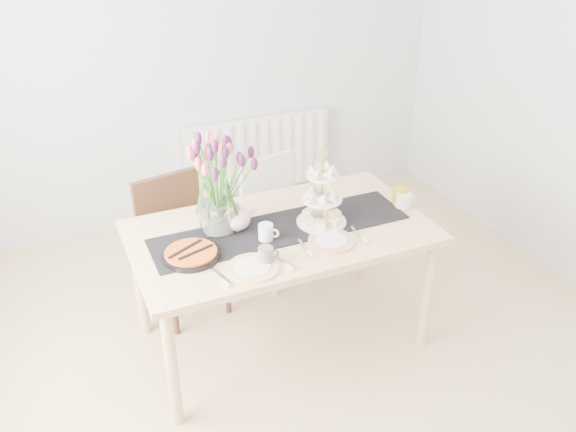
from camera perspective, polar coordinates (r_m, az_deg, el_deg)
name	(u,v)px	position (r m, az deg, el deg)	size (l,w,h in m)	color
room_shell	(331,178)	(2.57, 4.03, 3.58)	(4.50, 4.50, 4.50)	tan
radiator	(258,154)	(4.93, -2.79, 5.79)	(1.20, 0.08, 0.60)	white
dining_table	(281,241)	(3.31, -0.65, -2.38)	(1.60, 0.90, 0.75)	tan
chair_brown	(178,235)	(3.77, -10.26, -1.77)	(0.50, 0.50, 0.86)	#392215
chair_white	(276,210)	(4.05, -1.15, 0.61)	(0.47, 0.47, 0.81)	silver
table_runner	(281,229)	(3.27, -0.65, -1.18)	(1.40, 0.35, 0.01)	black
tulip_vase	(216,173)	(3.12, -6.77, 4.06)	(0.63, 0.63, 0.53)	silver
cake_stand	(322,205)	(3.27, 3.19, 1.01)	(0.27, 0.27, 0.40)	gold
teapot	(237,218)	(3.24, -4.80, -0.23)	(0.23, 0.19, 0.15)	white
cream_jug	(403,200)	(3.53, 10.75, 1.44)	(0.09, 0.09, 0.09)	silver
tart_tin	(191,254)	(3.07, -9.06, -3.57)	(0.29, 0.29, 0.04)	black
mug_grey	(266,255)	(2.97, -2.10, -3.71)	(0.07, 0.07, 0.09)	slate
mug_white	(266,233)	(3.15, -2.09, -1.56)	(0.08, 0.08, 0.09)	silver
mug_orange	(400,197)	(3.55, 10.48, 1.80)	(0.09, 0.09, 0.10)	orange
plate_left	(253,268)	(2.95, -3.29, -4.87)	(0.26, 0.26, 0.01)	silver
plate_right	(331,241)	(3.16, 4.08, -2.34)	(0.24, 0.24, 0.01)	silver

